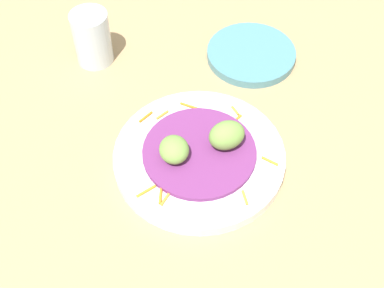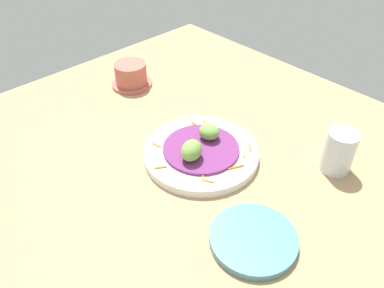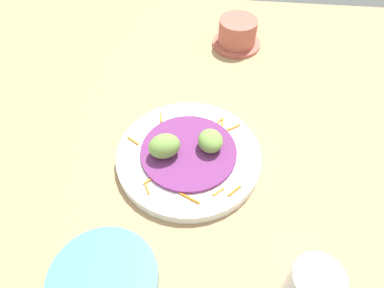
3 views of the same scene
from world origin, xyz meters
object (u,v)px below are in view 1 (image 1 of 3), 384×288
main_plate (199,157)px  guac_scoop_left (224,135)px  side_plate_small (251,54)px  guac_scoop_center (174,150)px  water_glass (92,38)px

main_plate → guac_scoop_left: size_ratio=4.69×
side_plate_small → guac_scoop_left: bearing=74.8°
guac_scoop_center → water_glass: 27.85cm
side_plate_small → main_plate: bearing=67.3°
guac_scoop_left → side_plate_small: guac_scoop_left is taller
main_plate → water_glass: (17.99, -22.73, 3.87)cm
main_plate → side_plate_small: 24.83cm
guac_scoop_left → water_glass: water_glass is taller
guac_scoop_center → side_plate_small: 27.69cm
main_plate → guac_scoop_center: (3.66, 1.15, 3.40)cm
main_plate → guac_scoop_center: 5.13cm
main_plate → side_plate_small: bearing=-112.7°
side_plate_small → water_glass: (27.58, 0.17, 4.06)cm
guac_scoop_left → side_plate_small: bearing=-105.2°
main_plate → guac_scoop_left: bearing=-162.6°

